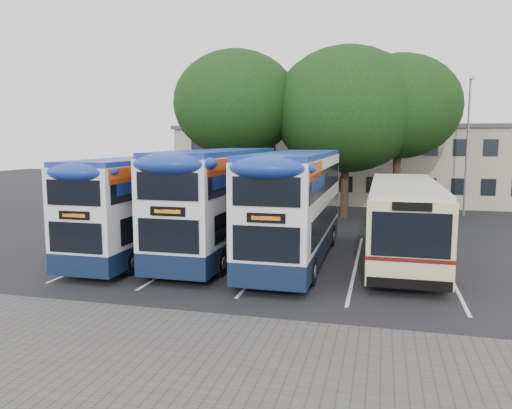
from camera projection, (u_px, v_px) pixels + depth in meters
The scene contains 12 objects.
ground at pixel (356, 303), 15.53m from camera, with size 120.00×120.00×0.00m, color black.
paving_strip at pixel (253, 366), 11.21m from camera, with size 40.00×6.00×0.01m, color #595654.
bay_lines at pixel (273, 259), 21.25m from camera, with size 14.12×11.00×0.01m.
depot_building at pixel (374, 163), 41.05m from camera, with size 32.40×8.40×6.20m.
lamp_post at pixel (468, 139), 32.59m from camera, with size 0.25×1.05×9.06m.
tree_left at pixel (236, 104), 32.49m from camera, with size 8.16×8.16×10.85m.
tree_mid at pixel (346, 110), 31.85m from camera, with size 9.44×9.44×10.97m.
tree_right at pixel (399, 107), 31.87m from camera, with size 7.83×7.83×10.49m.
bus_dd_left at pixel (144, 201), 22.05m from camera, with size 2.50×10.29×4.29m.
bus_dd_mid at pixel (220, 197), 22.07m from camera, with size 2.68×11.07×4.61m.
bus_dd_right at pixel (296, 201), 20.82m from camera, with size 2.64×10.90×4.54m.
bus_single at pixel (404, 216), 21.05m from camera, with size 2.81×11.03×3.29m.
Camera 1 is at (0.69, -15.30, 5.05)m, focal length 35.00 mm.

